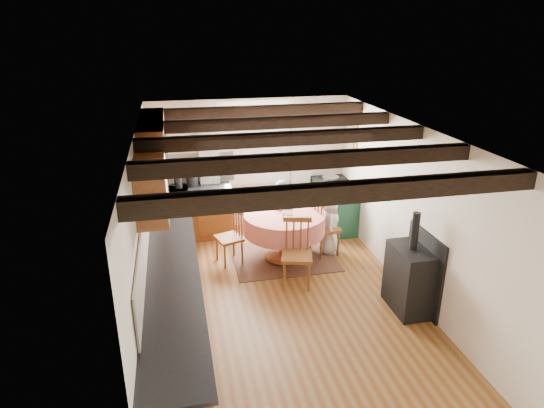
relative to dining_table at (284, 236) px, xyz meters
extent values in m
cube|color=brown|center=(-0.30, -1.25, -0.40)|extent=(3.60, 5.50, 0.00)
cube|color=white|center=(-0.30, -1.25, 2.00)|extent=(3.60, 5.50, 0.00)
cube|color=silver|center=(-0.30, 1.50, 0.80)|extent=(3.60, 0.00, 2.40)
cube|color=silver|center=(-0.30, -4.00, 0.80)|extent=(3.60, 0.00, 2.40)
cube|color=silver|center=(-2.10, -1.25, 0.80)|extent=(0.00, 5.50, 2.40)
cube|color=silver|center=(1.50, -1.25, 0.80)|extent=(0.00, 5.50, 2.40)
cube|color=black|center=(-0.30, -3.25, 1.91)|extent=(3.60, 0.16, 0.16)
cube|color=black|center=(-0.30, -2.25, 1.91)|extent=(3.60, 0.16, 0.16)
cube|color=black|center=(-0.30, -1.25, 1.91)|extent=(3.60, 0.16, 0.16)
cube|color=black|center=(-0.30, -0.25, 1.91)|extent=(3.60, 0.16, 0.16)
cube|color=black|center=(-0.30, 0.75, 1.91)|extent=(3.60, 0.16, 0.16)
cube|color=beige|center=(-2.08, -0.95, 0.80)|extent=(0.02, 4.50, 0.55)
cube|color=beige|center=(-1.30, 1.48, 0.80)|extent=(1.40, 0.02, 0.55)
cube|color=brown|center=(-1.80, -1.25, 0.04)|extent=(0.60, 5.30, 0.88)
cube|color=brown|center=(-1.35, 1.20, 0.04)|extent=(1.30, 0.60, 0.88)
cube|color=black|center=(-1.78, -1.25, 0.50)|extent=(0.64, 5.30, 0.04)
cube|color=black|center=(-1.35, 1.18, 0.50)|extent=(1.30, 0.64, 0.04)
cube|color=brown|center=(-1.93, -0.05, 1.55)|extent=(0.34, 1.80, 0.90)
cube|color=brown|center=(-1.93, -1.55, 1.50)|extent=(0.34, 0.90, 0.70)
cube|color=white|center=(-0.20, 1.49, 1.20)|extent=(1.34, 0.03, 1.54)
cube|color=white|center=(-0.20, 1.49, 1.20)|extent=(1.20, 0.01, 1.40)
cube|color=silver|center=(-1.05, 1.40, 0.70)|extent=(0.35, 0.10, 2.10)
cube|color=silver|center=(0.65, 1.40, 0.70)|extent=(0.35, 0.10, 2.10)
cylinder|color=black|center=(-0.20, 1.40, 1.80)|extent=(2.00, 0.03, 0.03)
cube|color=gold|center=(1.47, 1.05, 1.30)|extent=(0.04, 0.50, 0.60)
cylinder|color=silver|center=(0.75, 1.47, 1.30)|extent=(0.30, 0.02, 0.30)
cube|color=#3E1D18|center=(0.00, 0.00, -0.39)|extent=(1.67, 1.30, 0.01)
imported|color=#384262|center=(0.11, 0.76, 0.16)|extent=(0.42, 0.30, 1.10)
imported|color=silver|center=(0.79, 0.06, 0.11)|extent=(0.46, 0.57, 1.02)
imported|color=silver|center=(0.00, 0.19, 0.42)|extent=(0.27, 0.27, 0.05)
imported|color=silver|center=(0.02, -0.10, 0.43)|extent=(0.27, 0.27, 0.06)
imported|color=silver|center=(0.13, 0.17, 0.44)|extent=(0.11, 0.11, 0.08)
cylinder|color=#262628|center=(-1.61, 1.26, 0.64)|extent=(0.14, 0.14, 0.23)
cylinder|color=#262628|center=(-1.37, 1.33, 0.63)|extent=(0.20, 0.20, 0.22)
camera|label=1|loc=(-1.64, -6.74, 3.23)|focal=31.04mm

